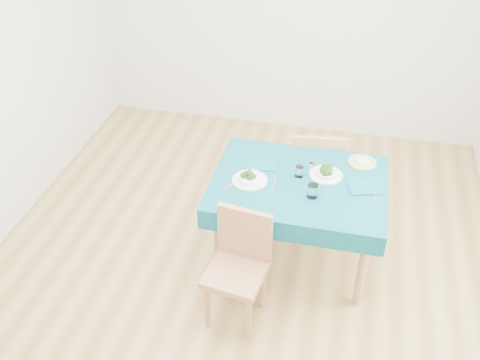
% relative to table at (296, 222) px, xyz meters
% --- Properties ---
extents(room_shell, '(4.02, 4.52, 2.73)m').
position_rel_table_xyz_m(room_shell, '(-0.39, -0.20, 0.97)').
color(room_shell, olive).
rests_on(room_shell, ground).
extents(table, '(1.25, 0.95, 0.76)m').
position_rel_table_xyz_m(table, '(0.00, 0.00, 0.00)').
color(table, '#084E5E').
rests_on(table, ground).
extents(chair_near, '(0.43, 0.46, 0.95)m').
position_rel_table_xyz_m(chair_near, '(-0.31, -0.68, 0.09)').
color(chair_near, '#9F6F4B').
rests_on(chair_near, ground).
extents(chair_far, '(0.49, 0.53, 1.09)m').
position_rel_table_xyz_m(chair_far, '(0.07, 0.69, 0.17)').
color(chair_far, '#9F6F4B').
rests_on(chair_far, ground).
extents(bowl_near, '(0.26, 0.26, 0.08)m').
position_rel_table_xyz_m(bowl_near, '(-0.35, -0.07, 0.42)').
color(bowl_near, white).
rests_on(bowl_near, table).
extents(bowl_far, '(0.24, 0.24, 0.07)m').
position_rel_table_xyz_m(bowl_far, '(0.18, 0.12, 0.42)').
color(bowl_far, white).
rests_on(bowl_far, table).
extents(fork_near, '(0.08, 0.17, 0.00)m').
position_rel_table_xyz_m(fork_near, '(-0.47, -0.14, 0.38)').
color(fork_near, silver).
rests_on(fork_near, table).
extents(knife_near, '(0.02, 0.19, 0.00)m').
position_rel_table_xyz_m(knife_near, '(-0.17, -0.09, 0.38)').
color(knife_near, silver).
rests_on(knife_near, table).
extents(fork_far, '(0.04, 0.19, 0.00)m').
position_rel_table_xyz_m(fork_far, '(0.07, 0.17, 0.38)').
color(fork_far, silver).
rests_on(fork_far, table).
extents(knife_far, '(0.03, 0.22, 0.00)m').
position_rel_table_xyz_m(knife_far, '(0.54, -0.02, 0.38)').
color(knife_far, silver).
rests_on(knife_far, table).
extents(napkin_near, '(0.22, 0.17, 0.01)m').
position_rel_table_xyz_m(napkin_near, '(-0.30, 0.13, 0.38)').
color(napkin_near, '#0C5868').
rests_on(napkin_near, table).
extents(napkin_far, '(0.25, 0.21, 0.01)m').
position_rel_table_xyz_m(napkin_far, '(0.47, 0.02, 0.39)').
color(napkin_far, '#0C5868').
rests_on(napkin_far, table).
extents(tumbler_center, '(0.06, 0.06, 0.08)m').
position_rel_table_xyz_m(tumbler_center, '(-0.01, 0.07, 0.42)').
color(tumbler_center, white).
rests_on(tumbler_center, table).
extents(tumbler_side, '(0.08, 0.08, 0.10)m').
position_rel_table_xyz_m(tumbler_side, '(0.11, -0.15, 0.43)').
color(tumbler_side, white).
rests_on(tumbler_side, table).
extents(side_plate, '(0.21, 0.21, 0.01)m').
position_rel_table_xyz_m(side_plate, '(0.43, 0.35, 0.38)').
color(side_plate, '#93C15E').
rests_on(side_plate, table).
extents(bread_slice, '(0.13, 0.13, 0.01)m').
position_rel_table_xyz_m(bread_slice, '(0.43, 0.35, 0.40)').
color(bread_slice, beige).
rests_on(bread_slice, side_plate).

